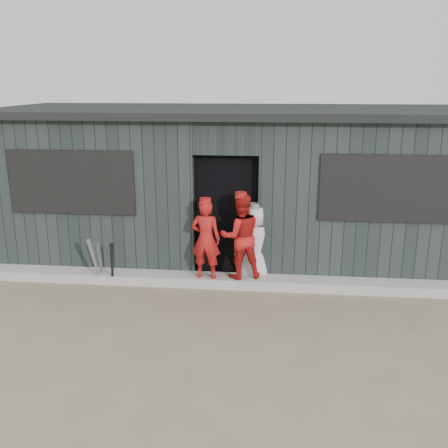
# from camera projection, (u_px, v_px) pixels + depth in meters

# --- Properties ---
(ground) EXTENTS (80.00, 80.00, 0.00)m
(ground) POSITION_uv_depth(u_px,v_px,m) (209.00, 344.00, 6.03)
(ground) COLOR #70624D
(ground) RESTS_ON ground
(curb) EXTENTS (8.00, 0.36, 0.15)m
(curb) POSITION_uv_depth(u_px,v_px,m) (224.00, 281.00, 7.75)
(curb) COLOR #A1A19C
(curb) RESTS_ON ground
(bat_left) EXTENTS (0.11, 0.35, 0.81)m
(bat_left) POSITION_uv_depth(u_px,v_px,m) (95.00, 262.00, 7.62)
(bat_left) COLOR #929199
(bat_left) RESTS_ON ground
(bat_mid) EXTENTS (0.09, 0.27, 0.72)m
(bat_mid) POSITION_uv_depth(u_px,v_px,m) (100.00, 262.00, 7.74)
(bat_mid) COLOR slate
(bat_mid) RESTS_ON ground
(bat_right) EXTENTS (0.16, 0.23, 0.71)m
(bat_right) POSITION_uv_depth(u_px,v_px,m) (112.00, 264.00, 7.64)
(bat_right) COLOR black
(bat_right) RESTS_ON ground
(player_red_left) EXTENTS (0.47, 0.33, 1.23)m
(player_red_left) POSITION_uv_depth(u_px,v_px,m) (206.00, 239.00, 7.53)
(player_red_left) COLOR #AB1615
(player_red_left) RESTS_ON curb
(player_red_right) EXTENTS (0.75, 0.66, 1.31)m
(player_red_right) POSITION_uv_depth(u_px,v_px,m) (240.00, 236.00, 7.54)
(player_red_right) COLOR red
(player_red_right) RESTS_ON curb
(player_grey_back) EXTENTS (0.67, 0.51, 1.24)m
(player_grey_back) POSITION_uv_depth(u_px,v_px,m) (254.00, 244.00, 7.77)
(player_grey_back) COLOR silver
(player_grey_back) RESTS_ON ground
(dugout) EXTENTS (8.30, 3.30, 2.62)m
(dugout) POSITION_uv_depth(u_px,v_px,m) (233.00, 183.00, 9.02)
(dugout) COLOR black
(dugout) RESTS_ON ground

